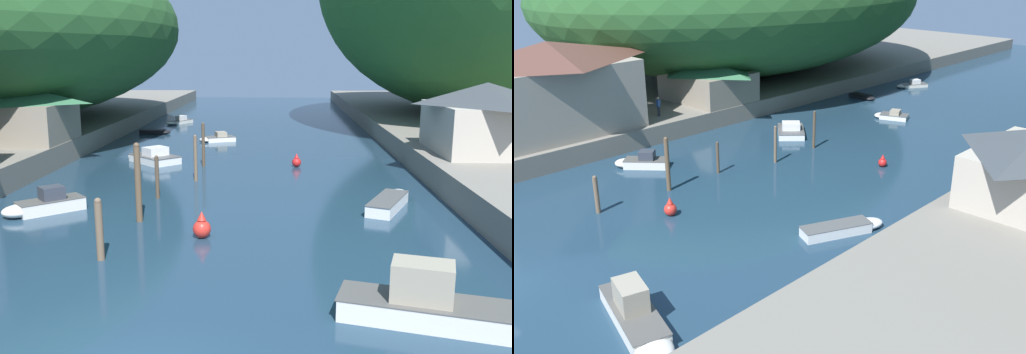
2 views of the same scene
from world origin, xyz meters
TOP-DOWN VIEW (x-y plane):
  - water_surface at (0.00, 30.00)m, footprint 130.00×130.00m
  - boathouse_shed at (-15.88, 27.77)m, footprint 8.43×6.67m
  - right_bank_cottage at (16.07, 24.72)m, footprint 6.66×8.50m
  - boat_open_rowboat at (-8.43, 52.66)m, footprint 2.93×3.87m
  - boat_near_quay at (-2.58, 39.21)m, footprint 3.54×2.61m
  - boat_yellow_tender at (-8.44, 14.89)m, footprint 3.82×3.62m
  - boat_cabin_cruiser at (8.89, 16.88)m, footprint 3.14×5.08m
  - boat_far_right_bank at (-6.20, 28.90)m, footprint 4.74×4.75m
  - boat_red_skiff at (8.02, 3.65)m, footprint 6.44×3.20m
  - boat_moored_right at (-9.11, 43.91)m, footprint 3.10×1.33m
  - mooring_post_nearest at (-3.55, 8.52)m, footprint 0.29×0.29m
  - mooring_post_second at (-3.33, 13.65)m, footprint 0.30×0.30m
  - mooring_post_middle at (-3.42, 18.06)m, footprint 0.22×0.22m
  - mooring_post_fourth at (-2.00, 22.53)m, footprint 0.22×0.22m
  - mooring_post_farthest at (-2.14, 27.20)m, footprint 0.22×0.22m
  - channel_buoy_near at (4.34, 27.40)m, footprint 0.64×0.64m
  - channel_buoy_far at (-0.08, 11.36)m, footprint 0.78×0.78m

SIDE VIEW (x-z plane):
  - water_surface at x=0.00m, z-range 0.00..0.00m
  - boat_moored_right at x=-9.11m, z-range 0.00..0.42m
  - boat_open_rowboat at x=-8.43m, z-range -0.17..0.71m
  - boat_near_quay at x=-2.58m, z-range -0.15..0.70m
  - boat_cabin_cruiser at x=8.89m, z-range 0.00..0.60m
  - boat_far_right_bank at x=-6.20m, z-range -0.21..0.94m
  - channel_buoy_near at x=4.34m, z-range -0.11..0.85m
  - boat_yellow_tender at x=-8.44m, z-range -0.23..1.04m
  - channel_buoy_far at x=-0.08m, z-range -0.13..1.03m
  - boat_red_skiff at x=8.02m, z-range -0.37..1.45m
  - mooring_post_middle at x=-3.42m, z-range 0.01..2.37m
  - mooring_post_nearest at x=-3.55m, z-range 0.01..2.43m
  - mooring_post_fourth at x=-2.00m, z-range 0.01..2.88m
  - mooring_post_farthest at x=-2.14m, z-range 0.01..3.10m
  - mooring_post_second at x=-3.33m, z-range 0.01..3.73m
  - boathouse_shed at x=-15.88m, z-range 1.66..5.75m
  - right_bank_cottage at x=16.07m, z-range 1.66..6.04m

